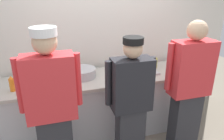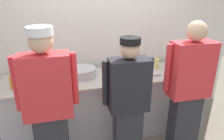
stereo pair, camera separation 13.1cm
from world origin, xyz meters
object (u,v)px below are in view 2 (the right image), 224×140
Objects in this scene: squeeze_bottle_spare at (12,82)px; ramekin_orange_sauce at (59,77)px; plate_stack_front at (42,79)px; ramekin_red_sauce at (181,72)px; ramekin_green_sauce at (116,79)px; squeeze_bottle_primary at (67,75)px; squeeze_bottle_secondary at (157,63)px; chef_near_left at (49,106)px; mixing_bowl_steel at (82,72)px; deli_cup at (114,68)px; chef_center at (128,102)px; sheet_tray at (142,72)px; chef_far_right at (188,89)px.

ramekin_orange_sauce is at bearing 20.06° from squeeze_bottle_spare.
plate_stack_front is 1.95m from ramekin_red_sauce.
ramekin_green_sauce is (1.29, -0.08, -0.07)m from squeeze_bottle_spare.
squeeze_bottle_primary reaches higher than squeeze_bottle_secondary.
chef_near_left is 8.96× the size of squeeze_bottle_spare.
ramekin_green_sauce is at bearing 31.71° from chef_near_left.
plate_stack_front is 0.58× the size of mixing_bowl_steel.
ramekin_red_sauce is 1.11× the size of deli_cup.
chef_near_left is 0.75m from plate_stack_front.
squeeze_bottle_primary is (-0.65, 0.64, 0.14)m from chef_center.
sheet_tray is at bearing 3.58° from squeeze_bottle_spare.
plate_stack_front is 0.54m from mixing_bowl_steel.
chef_far_right is (1.62, 0.03, -0.01)m from chef_near_left.
ramekin_orange_sauce is 0.79m from ramekin_green_sauce.
squeeze_bottle_secondary is at bearing 6.68° from squeeze_bottle_spare.
squeeze_bottle_spare is 2.17× the size of deli_cup.
deli_cup reaches higher than ramekin_orange_sauce.
sheet_tray is (0.42, 0.68, 0.06)m from chef_center.
squeeze_bottle_primary is (-0.21, -0.13, 0.03)m from mixing_bowl_steel.
chef_center is 1.08m from ramekin_orange_sauce.
mixing_bowl_steel is at bearing -178.17° from squeeze_bottle_secondary.
sheet_tray is (-0.33, 0.68, -0.01)m from chef_far_right.
squeeze_bottle_spare is at bearing 126.61° from chef_near_left.
mixing_bowl_steel is 0.87m from sheet_tray.
squeeze_bottle_spare reaches higher than ramekin_green_sauce.
chef_center is at bearing -93.62° from deli_cup.
squeeze_bottle_primary is 2.16× the size of deli_cup.
squeeze_bottle_secondary is at bearing 48.45° from chef_center.
ramekin_green_sauce is at bearing -12.70° from plate_stack_front.
squeeze_bottle_secondary is (0.71, 0.81, 0.13)m from chef_center.
sheet_tray is at bearing 57.89° from chef_center.
squeeze_bottle_primary is at bearing -12.17° from plate_stack_front.
ramekin_orange_sauce is at bearing 16.71° from plate_stack_front.
deli_cup is (0.06, 0.88, 0.09)m from chef_center.
ramekin_green_sauce is (-0.02, 0.49, 0.07)m from chef_center.
ramekin_orange_sauce is (0.56, 0.20, -0.07)m from squeeze_bottle_spare.
chef_center is 1.44m from squeeze_bottle_spare.
squeeze_bottle_spare is (-0.34, -0.14, 0.05)m from plate_stack_front.
plate_stack_front reaches higher than ramekin_red_sauce.
chef_center is 1.21m from plate_stack_front.
chef_far_right reaches higher than ramekin_green_sauce.
ramekin_green_sauce is (0.85, 0.52, -0.01)m from chef_near_left.
chef_near_left is 7.64× the size of plate_stack_front.
chef_center is at bearing -122.11° from sheet_tray.
chef_far_right is at bearing -22.18° from plate_stack_front.
ramekin_green_sauce is (0.42, -0.28, -0.04)m from mixing_bowl_steel.
mixing_bowl_steel is at bearing 146.71° from ramekin_green_sauce.
chef_near_left reaches higher than ramekin_green_sauce.
deli_cup is at bearing 9.74° from plate_stack_front.
ramekin_red_sauce is at bearing -0.95° from squeeze_bottle_spare.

